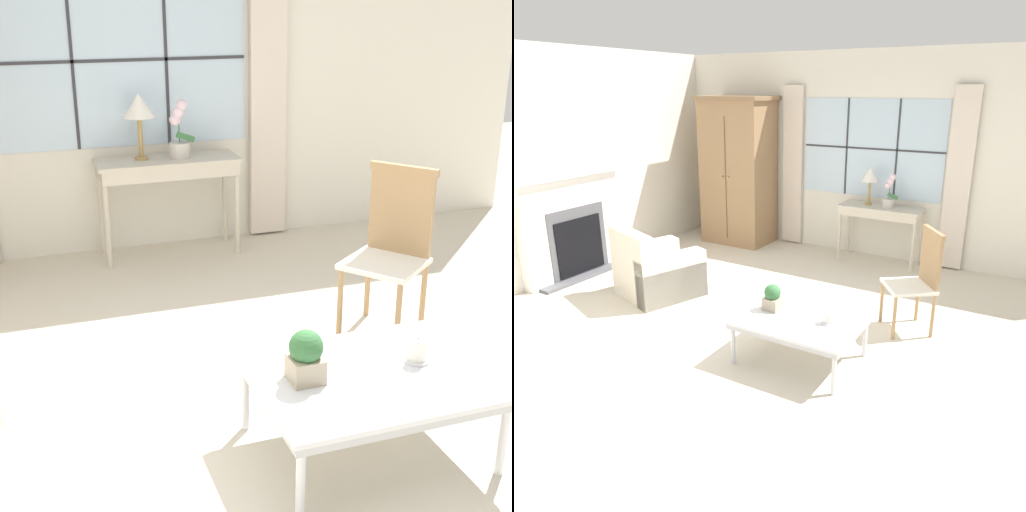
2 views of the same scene
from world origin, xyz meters
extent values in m
plane|color=beige|center=(0.00, 0.00, 0.00)|extent=(14.00, 14.00, 0.00)
cube|color=silver|center=(0.00, 3.03, 1.40)|extent=(7.20, 0.06, 2.80)
cube|color=silver|center=(0.00, 3.00, 1.51)|extent=(1.99, 0.01, 1.32)
cube|color=#2D2D33|center=(-0.36, 2.99, 1.51)|extent=(0.02, 0.02, 1.32)
cube|color=#2D2D33|center=(0.36, 2.99, 1.51)|extent=(0.02, 0.02, 1.32)
cube|color=#2D2D33|center=(0.00, 2.99, 1.51)|extent=(1.99, 0.02, 0.02)
cube|color=beige|center=(1.19, 2.95, 1.18)|extent=(0.31, 0.06, 2.33)
cube|color=beige|center=(0.28, 2.73, 0.77)|extent=(1.11, 0.42, 0.03)
cube|color=beige|center=(0.28, 2.73, 0.71)|extent=(1.07, 0.41, 0.10)
cylinder|color=beige|center=(-0.24, 2.56, 0.38)|extent=(0.04, 0.04, 0.76)
cylinder|color=beige|center=(0.79, 2.56, 0.38)|extent=(0.04, 0.04, 0.76)
cylinder|color=beige|center=(-0.24, 2.90, 0.38)|extent=(0.04, 0.04, 0.76)
cylinder|color=beige|center=(0.79, 2.90, 0.38)|extent=(0.04, 0.04, 0.76)
cylinder|color=#9E7F47|center=(0.09, 2.77, 0.80)|extent=(0.10, 0.10, 0.02)
cylinder|color=#9E7F47|center=(0.09, 2.77, 0.96)|extent=(0.04, 0.04, 0.30)
cone|color=white|center=(0.09, 2.77, 1.20)|extent=(0.25, 0.25, 0.18)
cylinder|color=#BCB7AD|center=(0.38, 2.72, 0.85)|extent=(0.16, 0.16, 0.12)
cylinder|color=#336638|center=(0.38, 2.72, 1.07)|extent=(0.01, 0.01, 0.32)
cube|color=#336638|center=(0.43, 2.72, 0.95)|extent=(0.15, 0.02, 0.09)
sphere|color=silver|center=(0.35, 2.73, 1.08)|extent=(0.09, 0.09, 0.09)
sphere|color=silver|center=(0.38, 2.73, 1.14)|extent=(0.09, 0.09, 0.09)
sphere|color=silver|center=(0.41, 2.73, 1.19)|extent=(0.09, 0.09, 0.09)
cube|color=white|center=(1.20, 0.88, 0.47)|extent=(0.62, 0.62, 0.03)
cube|color=#9E7A51|center=(1.36, 1.00, 0.73)|extent=(0.27, 0.35, 0.51)
cube|color=#9E7A51|center=(1.36, 1.00, 1.01)|extent=(0.29, 0.37, 0.05)
cylinder|color=#9E7A51|center=(1.16, 0.61, 0.23)|extent=(0.04, 0.04, 0.45)
cylinder|color=#9E7A51|center=(0.93, 0.92, 0.23)|extent=(0.04, 0.04, 0.45)
cylinder|color=#9E7A51|center=(1.46, 0.84, 0.23)|extent=(0.04, 0.04, 0.45)
cylinder|color=#9E7A51|center=(1.24, 1.15, 0.23)|extent=(0.04, 0.04, 0.45)
cube|color=silver|center=(0.55, -0.18, 0.39)|extent=(1.05, 0.80, 0.03)
cube|color=#B1B3B8|center=(0.55, -0.18, 0.36)|extent=(1.03, 0.78, 0.04)
cylinder|color=silver|center=(0.08, -0.53, 0.19)|extent=(0.04, 0.04, 0.38)
cylinder|color=silver|center=(1.03, -0.53, 0.19)|extent=(0.04, 0.04, 0.38)
cylinder|color=silver|center=(0.08, 0.17, 0.19)|extent=(0.04, 0.04, 0.38)
cylinder|color=silver|center=(1.03, 0.17, 0.19)|extent=(0.04, 0.04, 0.38)
cube|color=tan|center=(0.25, -0.14, 0.46)|extent=(0.14, 0.14, 0.11)
sphere|color=#336638|center=(0.25, -0.14, 0.57)|extent=(0.15, 0.15, 0.15)
cylinder|color=silver|center=(0.80, -0.15, 0.41)|extent=(0.12, 0.12, 0.01)
cylinder|color=silver|center=(0.80, -0.15, 0.47)|extent=(0.08, 0.08, 0.10)
cylinder|color=black|center=(0.80, -0.15, 0.52)|extent=(0.00, 0.00, 0.01)
camera|label=1|loc=(-0.85, -2.66, 2.01)|focal=50.00mm
camera|label=2|loc=(2.32, -3.71, 2.31)|focal=35.00mm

